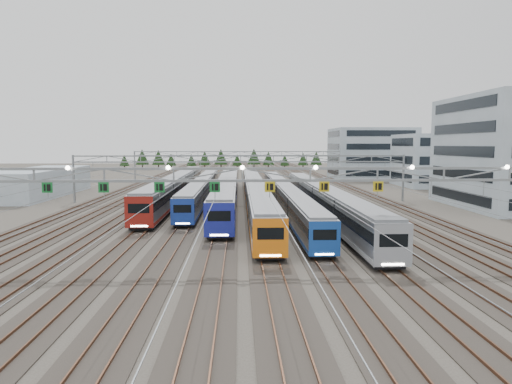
{
  "coord_description": "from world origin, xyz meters",
  "views": [
    {
      "loc": [
        -0.27,
        -37.28,
        9.78
      ],
      "look_at": [
        1.96,
        22.47,
        3.5
      ],
      "focal_mm": 32.0,
      "sensor_mm": 36.0,
      "label": 1
    }
  ],
  "objects_px": {
    "train_b": "(202,188)",
    "gantry_far": "(240,157)",
    "train_c": "(228,188)",
    "train_e": "(285,195)",
    "train_a": "(177,187)",
    "gantry_mid": "(241,164)",
    "depot_bldg_mid": "(431,160)",
    "depot_bldg_north": "(371,153)",
    "west_shed": "(38,182)",
    "train_f": "(323,200)",
    "gantry_near": "(242,177)",
    "train_d": "(255,193)"
  },
  "relations": [
    {
      "from": "train_b",
      "to": "train_c",
      "type": "xyz_separation_m",
      "value": [
        4.5,
        -1.85,
        0.23
      ]
    },
    {
      "from": "train_d",
      "to": "gantry_mid",
      "type": "xyz_separation_m",
      "value": [
        -2.25,
        6.96,
        4.22
      ]
    },
    {
      "from": "train_b",
      "to": "train_c",
      "type": "distance_m",
      "value": 4.87
    },
    {
      "from": "gantry_near",
      "to": "depot_bldg_north",
      "type": "bearing_deg",
      "value": 67.94
    },
    {
      "from": "gantry_far",
      "to": "depot_bldg_mid",
      "type": "relative_size",
      "value": 3.52
    },
    {
      "from": "depot_bldg_mid",
      "to": "gantry_far",
      "type": "bearing_deg",
      "value": 158.43
    },
    {
      "from": "train_f",
      "to": "west_shed",
      "type": "relative_size",
      "value": 1.93
    },
    {
      "from": "train_e",
      "to": "gantry_far",
      "type": "height_order",
      "value": "gantry_far"
    },
    {
      "from": "gantry_mid",
      "to": "gantry_far",
      "type": "bearing_deg",
      "value": 90.0
    },
    {
      "from": "train_a",
      "to": "train_b",
      "type": "height_order",
      "value": "train_a"
    },
    {
      "from": "train_d",
      "to": "west_shed",
      "type": "relative_size",
      "value": 2.29
    },
    {
      "from": "train_a",
      "to": "gantry_near",
      "type": "bearing_deg",
      "value": -75.6
    },
    {
      "from": "train_d",
      "to": "gantry_near",
      "type": "relative_size",
      "value": 1.22
    },
    {
      "from": "train_b",
      "to": "west_shed",
      "type": "xyz_separation_m",
      "value": [
        -31.69,
        7.77,
        0.51
      ]
    },
    {
      "from": "train_e",
      "to": "gantry_far",
      "type": "xyz_separation_m",
      "value": [
        -6.75,
        53.2,
        4.41
      ]
    },
    {
      "from": "train_b",
      "to": "train_e",
      "type": "relative_size",
      "value": 0.87
    },
    {
      "from": "train_b",
      "to": "train_e",
      "type": "height_order",
      "value": "train_b"
    },
    {
      "from": "train_b",
      "to": "gantry_far",
      "type": "relative_size",
      "value": 1.01
    },
    {
      "from": "gantry_mid",
      "to": "depot_bldg_north",
      "type": "relative_size",
      "value": 2.56
    },
    {
      "from": "train_c",
      "to": "gantry_near",
      "type": "relative_size",
      "value": 1.2
    },
    {
      "from": "train_e",
      "to": "depot_bldg_mid",
      "type": "xyz_separation_m",
      "value": [
        37.73,
        35.62,
        4.06
      ]
    },
    {
      "from": "train_a",
      "to": "gantry_mid",
      "type": "height_order",
      "value": "gantry_mid"
    },
    {
      "from": "train_d",
      "to": "depot_bldg_north",
      "type": "height_order",
      "value": "depot_bldg_north"
    },
    {
      "from": "gantry_near",
      "to": "train_a",
      "type": "bearing_deg",
      "value": 104.4
    },
    {
      "from": "gantry_mid",
      "to": "gantry_far",
      "type": "xyz_separation_m",
      "value": [
        0.0,
        45.0,
        0.0
      ]
    },
    {
      "from": "west_shed",
      "to": "train_c",
      "type": "bearing_deg",
      "value": -14.88
    },
    {
      "from": "depot_bldg_mid",
      "to": "west_shed",
      "type": "xyz_separation_m",
      "value": [
        -82.92,
        -16.95,
        -3.49
      ]
    },
    {
      "from": "train_c",
      "to": "train_e",
      "type": "distance_m",
      "value": 12.77
    },
    {
      "from": "train_e",
      "to": "depot_bldg_mid",
      "type": "distance_m",
      "value": 52.05
    },
    {
      "from": "train_f",
      "to": "gantry_far",
      "type": "relative_size",
      "value": 1.03
    },
    {
      "from": "gantry_mid",
      "to": "depot_bldg_mid",
      "type": "distance_m",
      "value": 52.25
    },
    {
      "from": "train_a",
      "to": "train_e",
      "type": "distance_m",
      "value": 21.48
    },
    {
      "from": "train_e",
      "to": "depot_bldg_north",
      "type": "xyz_separation_m",
      "value": [
        31.14,
        61.69,
        5.18
      ]
    },
    {
      "from": "train_b",
      "to": "train_e",
      "type": "distance_m",
      "value": 17.35
    },
    {
      "from": "train_c",
      "to": "gantry_mid",
      "type": "xyz_separation_m",
      "value": [
        2.25,
        -0.85,
        4.11
      ]
    },
    {
      "from": "train_e",
      "to": "train_f",
      "type": "bearing_deg",
      "value": -58.03
    },
    {
      "from": "train_a",
      "to": "train_f",
      "type": "distance_m",
      "value": 29.4
    },
    {
      "from": "train_b",
      "to": "depot_bldg_north",
      "type": "relative_size",
      "value": 2.58
    },
    {
      "from": "train_b",
      "to": "train_f",
      "type": "height_order",
      "value": "train_f"
    },
    {
      "from": "train_d",
      "to": "gantry_mid",
      "type": "bearing_deg",
      "value": 107.92
    },
    {
      "from": "train_c",
      "to": "train_a",
      "type": "bearing_deg",
      "value": 163.53
    },
    {
      "from": "train_d",
      "to": "west_shed",
      "type": "bearing_deg",
      "value": 156.82
    },
    {
      "from": "depot_bldg_mid",
      "to": "train_c",
      "type": "bearing_deg",
      "value": -150.37
    },
    {
      "from": "train_f",
      "to": "depot_bldg_north",
      "type": "bearing_deg",
      "value": 68.86
    },
    {
      "from": "train_c",
      "to": "train_e",
      "type": "xyz_separation_m",
      "value": [
        9.0,
        -9.05,
        -0.29
      ]
    },
    {
      "from": "train_a",
      "to": "depot_bldg_north",
      "type": "height_order",
      "value": "depot_bldg_north"
    },
    {
      "from": "train_a",
      "to": "gantry_near",
      "type": "xyz_separation_m",
      "value": [
        11.2,
        -43.62,
        4.77
      ]
    },
    {
      "from": "train_d",
      "to": "depot_bldg_north",
      "type": "distance_m",
      "value": 70.35
    },
    {
      "from": "train_c",
      "to": "west_shed",
      "type": "bearing_deg",
      "value": 165.12
    },
    {
      "from": "train_b",
      "to": "train_f",
      "type": "relative_size",
      "value": 0.98
    }
  ]
}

